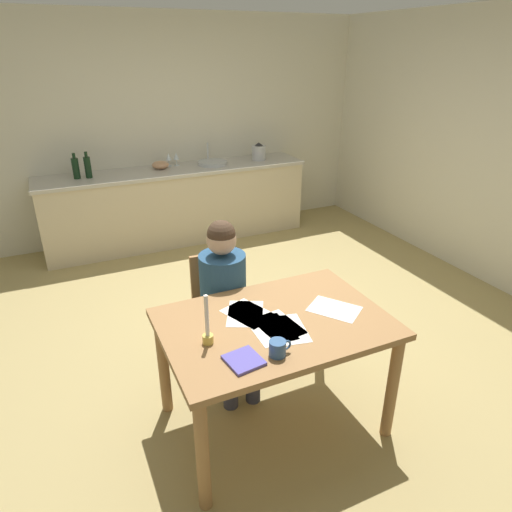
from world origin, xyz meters
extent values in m
cube|color=tan|center=(0.00, 0.00, -0.02)|extent=(5.20, 5.20, 0.04)
cube|color=beige|center=(0.00, 2.60, 1.30)|extent=(5.20, 0.12, 2.60)
cube|color=beige|center=(2.60, 0.00, 1.30)|extent=(0.12, 5.20, 2.60)
cube|color=beige|center=(0.00, 2.24, 0.43)|extent=(3.14, 0.60, 0.86)
cube|color=#B7B2A8|center=(0.00, 2.24, 0.88)|extent=(3.18, 0.64, 0.04)
cube|color=#9E7042|center=(-0.32, -1.02, 0.75)|extent=(1.31, 0.90, 0.04)
cylinder|color=#9E7042|center=(-0.92, -1.41, 0.36)|extent=(0.07, 0.07, 0.73)
cylinder|color=#9E7042|center=(0.28, -1.41, 0.36)|extent=(0.07, 0.07, 0.73)
cylinder|color=#9E7042|center=(-0.92, -0.63, 0.36)|extent=(0.07, 0.07, 0.73)
cylinder|color=#9E7042|center=(0.28, -0.63, 0.36)|extent=(0.07, 0.07, 0.73)
cube|color=#9E7042|center=(-0.41, -0.39, 0.47)|extent=(0.43, 0.43, 0.04)
cube|color=#9E7042|center=(-0.40, -0.20, 0.68)|extent=(0.36, 0.06, 0.40)
cylinder|color=#9E7042|center=(-0.59, -0.55, 0.23)|extent=(0.04, 0.04, 0.46)
cylinder|color=#9E7042|center=(-0.26, -0.57, 0.23)|extent=(0.04, 0.04, 0.46)
cylinder|color=#9E7042|center=(-0.57, -0.21, 0.23)|extent=(0.04, 0.04, 0.46)
cylinder|color=#9E7042|center=(-0.23, -0.23, 0.23)|extent=(0.04, 0.04, 0.46)
cylinder|color=navy|center=(-0.41, -0.41, 0.70)|extent=(0.34, 0.34, 0.50)
sphere|color=#D8AD8C|center=(-0.41, -0.41, 1.06)|extent=(0.20, 0.20, 0.20)
sphere|color=#473323|center=(-0.41, -0.41, 1.10)|extent=(0.19, 0.19, 0.19)
cylinder|color=#383847|center=(-0.51, -0.59, 0.45)|extent=(0.16, 0.39, 0.13)
cylinder|color=#383847|center=(-0.52, -0.78, 0.23)|extent=(0.10, 0.10, 0.45)
cylinder|color=#383847|center=(-0.35, -0.60, 0.45)|extent=(0.16, 0.39, 0.13)
cylinder|color=#383847|center=(-0.36, -0.79, 0.23)|extent=(0.10, 0.10, 0.45)
cylinder|color=#33598C|center=(-0.46, -1.31, 0.81)|extent=(0.09, 0.09, 0.09)
torus|color=#33598C|center=(-0.41, -1.31, 0.81)|extent=(0.06, 0.01, 0.06)
cylinder|color=gold|center=(-0.75, -1.06, 0.79)|extent=(0.06, 0.06, 0.05)
cylinder|color=white|center=(-0.75, -1.06, 0.94)|extent=(0.02, 0.02, 0.24)
cube|color=#584FB1|center=(-0.64, -1.29, 0.77)|extent=(0.19, 0.20, 0.02)
cube|color=white|center=(-0.43, -0.88, 0.77)|extent=(0.30, 0.35, 0.00)
cube|color=white|center=(-0.33, -1.08, 0.77)|extent=(0.25, 0.32, 0.00)
cube|color=white|center=(-0.38, -1.09, 0.77)|extent=(0.22, 0.30, 0.00)
cube|color=white|center=(-0.30, -1.13, 0.77)|extent=(0.27, 0.33, 0.00)
cube|color=white|center=(-0.45, -0.88, 0.77)|extent=(0.32, 0.36, 0.00)
cube|color=white|center=(0.07, -1.05, 0.77)|extent=(0.34, 0.36, 0.00)
cylinder|color=#B2B7BC|center=(0.47, 2.24, 0.92)|extent=(0.36, 0.36, 0.04)
cylinder|color=silver|center=(0.47, 2.40, 1.02)|extent=(0.02, 0.02, 0.24)
cylinder|color=black|center=(-1.10, 2.25, 1.01)|extent=(0.07, 0.07, 0.22)
cylinder|color=black|center=(-1.10, 2.25, 1.15)|extent=(0.03, 0.03, 0.06)
cylinder|color=black|center=(-0.97, 2.23, 1.01)|extent=(0.07, 0.07, 0.23)
cylinder|color=black|center=(-0.97, 2.23, 1.16)|extent=(0.03, 0.03, 0.06)
ellipsoid|color=tan|center=(-0.16, 2.30, 0.94)|extent=(0.20, 0.20, 0.09)
cylinder|color=#B7BABF|center=(1.10, 2.24, 0.99)|extent=(0.18, 0.18, 0.18)
cone|color=#262628|center=(1.10, 2.24, 1.10)|extent=(0.11, 0.11, 0.04)
cylinder|color=silver|center=(0.06, 2.39, 0.90)|extent=(0.06, 0.06, 0.00)
cylinder|color=silver|center=(0.06, 2.39, 0.94)|extent=(0.01, 0.01, 0.07)
cone|color=silver|center=(0.06, 2.39, 1.01)|extent=(0.07, 0.07, 0.08)
cylinder|color=silver|center=(-0.03, 2.39, 0.90)|extent=(0.06, 0.06, 0.00)
cylinder|color=silver|center=(-0.03, 2.39, 0.94)|extent=(0.01, 0.01, 0.07)
cone|color=silver|center=(-0.03, 2.39, 1.01)|extent=(0.07, 0.07, 0.08)
camera|label=1|loc=(-1.36, -3.01, 2.22)|focal=31.92mm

